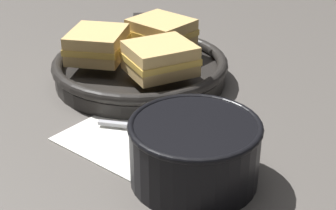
# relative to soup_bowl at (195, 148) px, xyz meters

# --- Properties ---
(ground_plane) EXTENTS (4.00, 4.00, 0.00)m
(ground_plane) POSITION_rel_soup_bowl_xyz_m (-0.12, 0.04, -0.04)
(ground_plane) COLOR #56514C
(napkin) EXTENTS (0.22, 0.19, 0.00)m
(napkin) POSITION_rel_soup_bowl_xyz_m (-0.10, 0.03, -0.04)
(napkin) COLOR white
(napkin) RESTS_ON ground_plane
(soup_bowl) EXTENTS (0.15, 0.15, 0.08)m
(soup_bowl) POSITION_rel_soup_bowl_xyz_m (0.00, 0.00, 0.00)
(soup_bowl) COLOR black
(soup_bowl) RESTS_ON ground_plane
(spoon) EXTENTS (0.16, 0.10, 0.01)m
(spoon) POSITION_rel_soup_bowl_xyz_m (-0.07, 0.07, -0.04)
(spoon) COLOR #B7B7BC
(spoon) RESTS_ON napkin
(skillet) EXTENTS (0.34, 0.34, 0.04)m
(skillet) POSITION_rel_soup_bowl_xyz_m (-0.25, 0.16, -0.02)
(skillet) COLOR black
(skillet) RESTS_ON ground_plane
(sandwich_near_left) EXTENTS (0.13, 0.13, 0.05)m
(sandwich_near_left) POSITION_rel_soup_bowl_xyz_m (-0.30, 0.11, 0.02)
(sandwich_near_left) COLOR #DBB26B
(sandwich_near_left) RESTS_ON skillet
(sandwich_near_right) EXTENTS (0.12, 0.12, 0.05)m
(sandwich_near_right) POSITION_rel_soup_bowl_xyz_m (-0.18, 0.13, 0.02)
(sandwich_near_right) COLOR #DBB26B
(sandwich_near_right) RESTS_ON skillet
(sandwich_far_left) EXTENTS (0.10, 0.09, 0.05)m
(sandwich_far_left) POSITION_rel_soup_bowl_xyz_m (-0.26, 0.22, 0.02)
(sandwich_far_left) COLOR #DBB26B
(sandwich_far_left) RESTS_ON skillet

